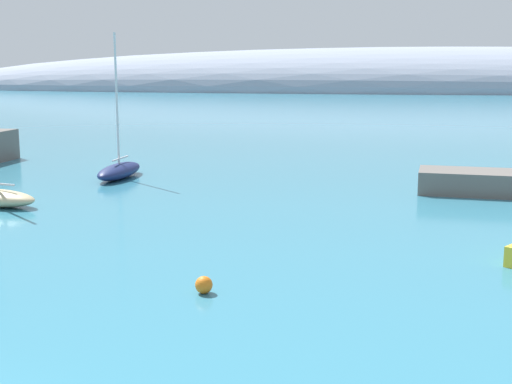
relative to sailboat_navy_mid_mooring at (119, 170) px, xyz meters
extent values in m
ellipsoid|color=#8E99AD|center=(36.13, 192.37, -0.64)|extent=(366.29, 64.03, 29.20)
ellipsoid|color=navy|center=(0.00, 0.00, -0.09)|extent=(2.19, 6.52, 1.10)
cylinder|color=silver|center=(0.00, 0.00, 5.19)|extent=(0.16, 0.16, 9.47)
cube|color=silver|center=(0.01, 0.29, 0.81)|extent=(0.18, 2.91, 0.10)
sphere|color=orange|center=(12.66, -24.48, -0.32)|extent=(0.65, 0.65, 0.65)
camera|label=1|loc=(18.71, -47.88, 7.53)|focal=48.37mm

